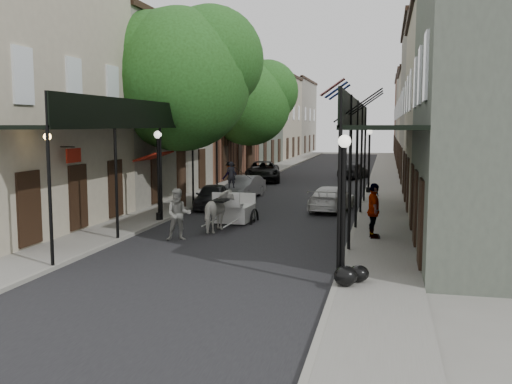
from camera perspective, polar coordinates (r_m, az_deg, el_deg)
The scene contains 24 objects.
ground at distance 17.31m, azimuth -4.65°, elevation -6.88°, with size 140.00×140.00×0.00m, color gray.
road at distance 36.62m, azimuth 4.84°, elevation 0.32°, with size 8.00×90.00×0.01m, color black.
sidewalk_left at distance 37.64m, azimuth -2.72°, elevation 0.60°, with size 2.20×90.00×0.12m, color gray.
sidewalk_right at distance 36.25m, azimuth 12.69°, elevation 0.21°, with size 2.20×90.00×0.12m, color gray.
building_row_left at distance 48.05m, azimuth -3.68°, elevation 8.11°, with size 5.00×80.00×10.50m, color #B2A88E.
building_row_right at distance 46.18m, azimuth 17.44°, elevation 7.88°, with size 5.00×80.00×10.50m, color gray.
gallery_left at distance 25.05m, azimuth -10.41°, elevation 6.58°, with size 2.20×18.05×4.88m.
gallery_right at distance 23.01m, azimuth 12.22°, elevation 6.54°, with size 2.20×18.05×4.88m.
tree_near at distance 27.92m, azimuth -6.73°, elevation 11.65°, with size 7.31×6.80×9.63m.
tree_far at distance 41.32m, azimuth -0.16°, elevation 9.17°, with size 6.45×6.00×8.61m.
lamppost_right_near at distance 14.21m, azimuth 8.73°, elevation -1.50°, with size 0.32×0.32×3.71m.
lamppost_left at distance 23.96m, azimuth -9.72°, elevation 1.80°, with size 0.32×0.32×3.71m.
lamppost_right_far at distance 34.10m, azimuth 11.24°, elevation 3.20°, with size 0.32×0.32×3.71m.
horse at distance 21.83m, azimuth -3.71°, elevation -1.94°, with size 0.85×1.86×1.57m, color silver.
carriage at distance 24.10m, azimuth -1.85°, elevation -0.55°, with size 1.69×2.36×2.62m.
pedestrian_walking at distance 20.30m, azimuth -7.74°, elevation -2.25°, with size 0.90×0.70×1.84m, color #A7A69D.
pedestrian_sidewalk_left at distance 34.91m, azimuth -2.58°, elevation 1.65°, with size 1.12×0.64×1.74m, color gray.
pedestrian_sidewalk_right at distance 20.30m, azimuth 11.69°, elevation -1.85°, with size 1.14×0.47×1.94m, color gray.
car_left_near at distance 27.90m, azimuth -4.40°, elevation -0.43°, with size 1.43×3.55×1.21m, color black.
car_left_mid at distance 31.73m, azimuth -1.20°, elevation 0.49°, with size 1.32×3.79×1.25m, color gray.
car_left_far at distance 41.16m, azimuth 0.68°, elevation 2.06°, with size 2.42×5.25×1.46m, color black.
car_right_near at distance 27.36m, azimuth 7.57°, elevation -0.64°, with size 1.65×4.06×1.18m, color silver.
car_right_far at distance 44.05m, azimuth 9.69°, elevation 2.14°, with size 1.48×3.68×1.25m, color black.
trash_bags at distance 14.51m, azimuth 9.46°, elevation -8.18°, with size 0.85×1.00×0.50m.
Camera 1 is at (5.11, -16.03, 4.06)m, focal length 40.00 mm.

